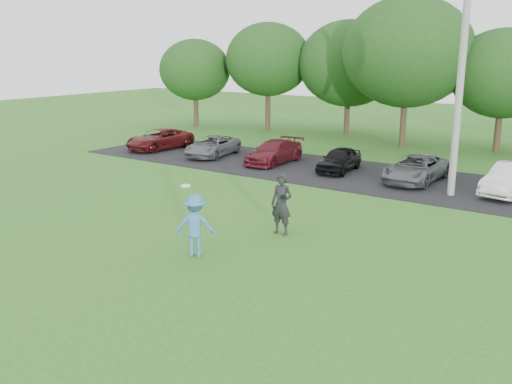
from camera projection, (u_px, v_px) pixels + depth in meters
ground at (183, 264)px, 15.60m from camera, size 100.00×100.00×0.00m
parking_lot at (375, 177)px, 25.94m from camera, size 32.00×6.50×0.03m
utility_pole at (461, 72)px, 21.59m from camera, size 0.28×0.28×9.71m
frisbee_player at (195, 225)px, 15.98m from camera, size 1.34×1.18×2.10m
camera_bystander at (281, 204)px, 17.85m from camera, size 0.73×0.49×1.97m
parked_cars at (363, 163)px, 26.10m from camera, size 28.52×4.65×1.22m
tree_row at (476, 63)px, 31.67m from camera, size 42.39×9.85×8.64m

